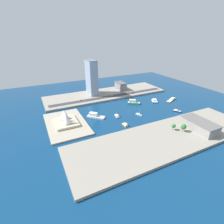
{
  "coord_description": "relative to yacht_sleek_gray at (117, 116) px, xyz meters",
  "views": [
    {
      "loc": [
        -209.09,
        132.82,
        113.67
      ],
      "look_at": [
        5.11,
        27.42,
        1.51
      ],
      "focal_mm": 27.16,
      "sensor_mm": 36.0,
      "label": 1
    }
  ],
  "objects": [
    {
      "name": "ground_plane",
      "position": [
        9.76,
        -26.53,
        -1.29
      ],
      "size": [
        440.0,
        440.0,
        0.0
      ],
      "primitive_type": "plane",
      "color": "navy"
    },
    {
      "name": "quay_west",
      "position": [
        -76.97,
        -26.53,
        0.18
      ],
      "size": [
        70.0,
        240.0,
        2.94
      ],
      "primitive_type": "cube",
      "color": "gray",
      "rests_on": "ground_plane"
    },
    {
      "name": "quay_east",
      "position": [
        96.5,
        -26.53,
        0.18
      ],
      "size": [
        70.0,
        240.0,
        2.94
      ],
      "primitive_type": "cube",
      "color": "gray",
      "rests_on": "ground_plane"
    },
    {
      "name": "peninsula_point",
      "position": [
        9.76,
        73.01,
        -0.29
      ],
      "size": [
        83.83,
        51.19,
        2.0
      ],
      "primitive_type": "cube",
      "color": "#A89E89",
      "rests_on": "ground_plane"
    },
    {
      "name": "road_strip",
      "position": [
        76.67,
        -26.53,
        1.73
      ],
      "size": [
        11.69,
        228.0,
        0.15
      ],
      "primitive_type": "cube",
      "color": "#38383D",
      "rests_on": "quay_east"
    },
    {
      "name": "yacht_sleek_gray",
      "position": [
        0.0,
        0.0,
        0.0
      ],
      "size": [
        13.14,
        5.8,
        3.59
      ],
      "color": "#999EA3",
      "rests_on": "ground_plane"
    },
    {
      "name": "ferry_green_doubledeck",
      "position": [
        31.56,
        -49.3,
        1.69
      ],
      "size": [
        18.1,
        21.14,
        7.71
      ],
      "color": "#2D8C4C",
      "rests_on": "ground_plane"
    },
    {
      "name": "patrol_launch_navy",
      "position": [
        -26.66,
        -93.56,
        -0.05
      ],
      "size": [
        12.49,
        10.58,
        3.48
      ],
      "color": "#1E284C",
      "rests_on": "ground_plane"
    },
    {
      "name": "sailboat_small_white",
      "position": [
        -9.64,
        -32.58,
        -0.23
      ],
      "size": [
        10.45,
        6.86,
        12.09
      ],
      "color": "white",
      "rests_on": "ground_plane"
    },
    {
      "name": "barge_flat_brown",
      "position": [
        15.17,
        -122.35,
        -0.11
      ],
      "size": [
        17.9,
        29.34,
        3.36
      ],
      "color": "brown",
      "rests_on": "ground_plane"
    },
    {
      "name": "catamaran_blue",
      "position": [
        23.42,
        -89.47,
        0.39
      ],
      "size": [
        17.41,
        15.33,
        4.56
      ],
      "color": "blue",
      "rests_on": "ground_plane"
    },
    {
      "name": "water_taxi_orange",
      "position": [
        -28.67,
        2.48,
        0.04
      ],
      "size": [
        11.16,
        5.03,
        3.64
      ],
      "color": "orange",
      "rests_on": "ground_plane"
    },
    {
      "name": "ferry_white_commuter",
      "position": [
        12.24,
        30.09,
        1.23
      ],
      "size": [
        24.42,
        24.91,
        7.11
      ],
      "color": "silver",
      "rests_on": "ground_plane"
    },
    {
      "name": "tower_tall_glass",
      "position": [
        105.61,
        -0.22,
        34.38
      ],
      "size": [
        31.97,
        15.82,
        65.39
      ],
      "color": "#8C9EB2",
      "rests_on": "quay_east"
    },
    {
      "name": "warehouse_low_gray",
      "position": [
        106.9,
        -64.82,
        9.4
      ],
      "size": [
        27.82,
        16.08,
        15.43
      ],
      "color": "gray",
      "rests_on": "quay_east"
    },
    {
      "name": "carpark_squat_concrete",
      "position": [
        -82.33,
        -73.47,
        7.66
      ],
      "size": [
        43.83,
        22.02,
        11.96
      ],
      "color": "gray",
      "rests_on": "quay_west"
    },
    {
      "name": "sedan_silver",
      "position": [
        73.84,
        0.83,
        2.58
      ],
      "size": [
        1.98,
        4.89,
        1.57
      ],
      "color": "black",
      "rests_on": "road_strip"
    },
    {
      "name": "pickup_red",
      "position": [
        78.38,
        -12.07,
        2.6
      ],
      "size": [
        1.89,
        4.6,
        1.64
      ],
      "color": "black",
      "rests_on": "road_strip"
    },
    {
      "name": "van_white",
      "position": [
        78.42,
        -30.33,
        2.61
      ],
      "size": [
        1.94,
        4.65,
        1.67
      ],
      "color": "black",
      "rests_on": "road_strip"
    },
    {
      "name": "suv_black",
      "position": [
        73.51,
        -74.98,
        2.56
      ],
      "size": [
        1.93,
        4.67,
        1.52
      ],
      "color": "black",
      "rests_on": "road_strip"
    },
    {
      "name": "taxi_yellow_cab",
      "position": [
        80.04,
        31.82,
        2.55
      ],
      "size": [
        1.91,
        4.36,
        1.51
      ],
      "color": "black",
      "rests_on": "road_strip"
    },
    {
      "name": "traffic_light_waterfront",
      "position": [
        69.85,
        -56.5,
        5.99
      ],
      "size": [
        0.36,
        0.36,
        6.5
      ],
      "color": "black",
      "rests_on": "quay_east"
    },
    {
      "name": "opera_landmark",
      "position": [
        10.95,
        73.01,
        7.38
      ],
      "size": [
        36.47,
        29.58,
        22.85
      ],
      "color": "#BCAD93",
      "rests_on": "peninsula_point"
    },
    {
      "name": "park_tree_cluster",
      "position": [
        -74.47,
        -49.14,
        7.89
      ],
      "size": [
        13.95,
        14.55,
        9.99
      ],
      "color": "brown",
      "rests_on": "quay_west"
    }
  ]
}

